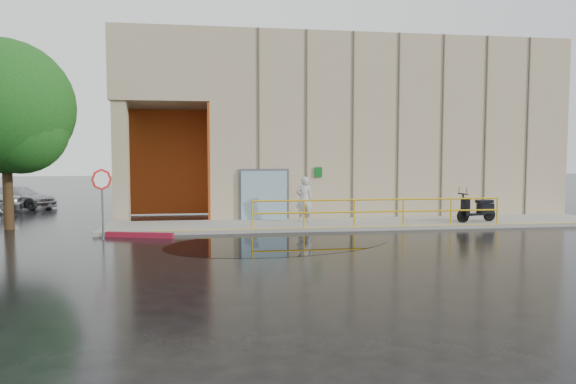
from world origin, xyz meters
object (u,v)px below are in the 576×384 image
person (304,199)px  scooter (477,202)px  red_curb (140,235)px  stop_sign (102,188)px  car_c (19,197)px  tree_near (8,112)px

person → scooter: bearing=178.2°
red_curb → stop_sign: bearing=-163.1°
red_curb → car_c: size_ratio=0.59×
stop_sign → tree_near: (-3.93, 3.07, 2.68)m
scooter → car_c: bearing=142.6°
scooter → stop_sign: stop_sign is taller
car_c → person: bearing=-103.9°
car_c → tree_near: tree_near is taller
person → tree_near: size_ratio=0.25×
scooter → car_c: 22.87m
car_c → tree_near: 9.51m
person → red_curb: 6.51m
car_c → red_curb: bearing=-126.1°
person → stop_sign: bearing=25.0°
person → tree_near: tree_near is taller
tree_near → car_c: bearing=108.1°
scooter → car_c: size_ratio=0.45×
person → red_curb: (-6.07, -2.14, -0.97)m
car_c → tree_near: (2.71, -8.27, 3.83)m
stop_sign → tree_near: 5.66m
car_c → stop_sign: bearing=-130.9°
person → scooter: (6.83, -0.93, -0.10)m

